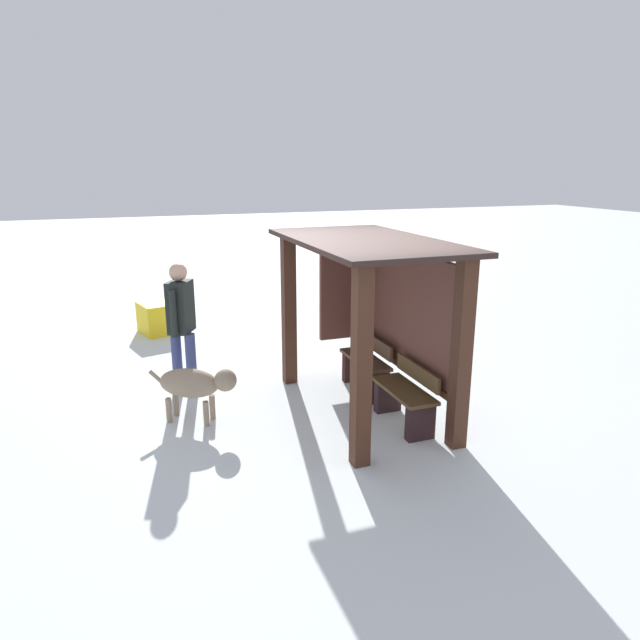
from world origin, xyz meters
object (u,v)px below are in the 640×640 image
dog (195,384)px  grit_bin (157,318)px  bench_left_inside (366,367)px  person_walking (181,319)px  bench_center_inside (405,398)px  bus_shelter (375,293)px

dog → grit_bin: bearing=-178.0°
bench_left_inside → person_walking: person_walking is taller
bench_left_inside → grit_bin: (-3.92, -2.50, -0.07)m
dog → person_walking: bearing=-179.1°
bench_left_inside → dog: bearing=-85.7°
dog → grit_bin: size_ratio=1.42×
bench_center_inside → dog: bearing=-111.9°
bench_left_inside → bench_center_inside: 1.13m
bench_center_inside → person_walking: person_walking is taller
bench_left_inside → dog: (0.18, -2.36, 0.13)m
bus_shelter → bench_left_inside: (-0.46, 0.11, -1.15)m
bench_center_inside → grit_bin: (-5.05, -2.50, -0.05)m
dog → grit_bin: (-4.10, -0.14, -0.20)m
bench_left_inside → bench_center_inside: bearing=0.1°
bench_left_inside → bench_center_inside: bench_left_inside is taller
person_walking → bench_center_inside: bearing=51.0°
bus_shelter → dog: (-0.28, -2.25, -1.01)m
bus_shelter → bench_center_inside: bearing=9.6°
bus_shelter → bench_left_inside: bearing=166.4°
bench_center_inside → bench_left_inside: bearing=-179.9°
person_walking → grit_bin: size_ratio=2.59×
bus_shelter → bench_center_inside: 1.35m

